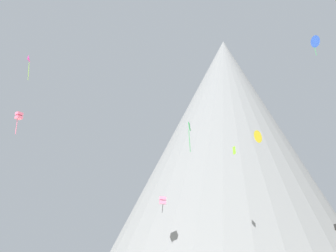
% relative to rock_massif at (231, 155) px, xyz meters
% --- Properties ---
extents(rock_massif, '(79.64, 79.64, 54.98)m').
position_rel_rock_massif_xyz_m(rock_massif, '(0.00, 0.00, 0.00)').
color(rock_massif, slate).
rests_on(rock_massif, ground_plane).
extents(kite_magenta_high, '(1.01, 1.46, 4.76)m').
position_rel_rock_massif_xyz_m(kite_magenta_high, '(-40.41, -29.54, 10.79)').
color(kite_magenta_high, '#D1339E').
extents(kite_pink_low, '(1.21, 1.17, 2.76)m').
position_rel_rock_massif_xyz_m(kite_pink_low, '(-16.31, -25.44, -13.64)').
color(kite_pink_low, pink).
extents(kite_yellow_mid, '(1.66, 1.50, 1.82)m').
position_rel_rock_massif_xyz_m(kite_yellow_mid, '(-3.48, -44.02, -6.94)').
color(kite_yellow_mid, yellow).
extents(kite_green_mid, '(0.43, 0.83, 4.23)m').
position_rel_rock_massif_xyz_m(kite_green_mid, '(-12.83, -43.35, -5.86)').
color(kite_green_mid, green).
extents(kite_rainbow_mid, '(1.03, 1.03, 2.77)m').
position_rel_rock_massif_xyz_m(kite_rainbow_mid, '(-34.21, -51.60, -6.49)').
color(kite_rainbow_mid, '#E5668C').
extents(kite_teal_low, '(2.16, 1.65, 4.43)m').
position_rel_rock_massif_xyz_m(kite_teal_low, '(7.12, -21.17, -17.00)').
color(kite_teal_low, teal).
extents(kite_blue_high, '(1.48, 2.26, 3.93)m').
position_rel_rock_massif_xyz_m(kite_blue_high, '(11.66, -29.26, 15.05)').
color(kite_blue_high, blue).
extents(kite_lime_mid, '(0.41, 0.79, 1.29)m').
position_rel_rock_massif_xyz_m(kite_lime_mid, '(-4.55, -31.42, -6.03)').
color(kite_lime_mid, '#8CD133').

